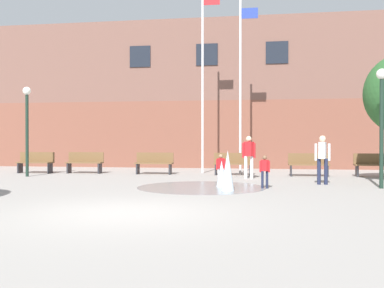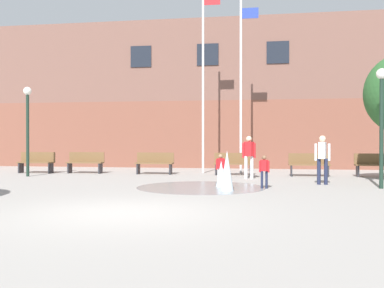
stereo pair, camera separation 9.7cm
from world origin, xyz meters
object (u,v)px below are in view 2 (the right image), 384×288
park_bench_center (233,163)px  park_bench_far_left (36,162)px  park_bench_under_right_flagpole (309,164)px  adult_near_bench (249,154)px  adult_watching (322,156)px  flagpole_left (204,74)px  child_in_fountain (221,167)px  park_bench_under_left_flagpole (155,163)px  lamp_post_left_lane (28,117)px  child_running (264,169)px  park_bench_near_trashcan (376,165)px  park_bench_left_of_flagpoles (86,162)px  flagpole_right (242,81)px  lamp_post_right_lane (382,109)px

park_bench_center → park_bench_far_left: bearing=-178.6°
park_bench_under_right_flagpole → adult_near_bench: size_ratio=1.01×
park_bench_far_left → adult_watching: bearing=-15.5°
flagpole_left → child_in_fountain: bearing=-76.1°
park_bench_far_left → adult_near_bench: adult_near_bench is taller
park_bench_under_left_flagpole → lamp_post_left_lane: bearing=-157.4°
park_bench_center → flagpole_left: size_ratio=0.20×
adult_watching → child_running: 2.40m
park_bench_far_left → child_in_fountain: 9.25m
park_bench_under_left_flagpole → flagpole_left: 4.43m
park_bench_center → lamp_post_left_lane: bearing=-166.2°
park_bench_near_trashcan → flagpole_left: size_ratio=0.20×
park_bench_under_left_flagpole → adult_watching: size_ratio=1.01×
lamp_post_left_lane → park_bench_left_of_flagpoles: bearing=51.4°
park_bench_far_left → lamp_post_left_lane: 2.63m
adult_watching → flagpole_left: size_ratio=0.19×
park_bench_under_left_flagpole → adult_near_bench: bearing=-21.8°
flagpole_right → park_bench_under_right_flagpole: bearing=-22.1°
adult_watching → lamp_post_right_lane: (1.58, -0.93, 1.43)m
park_bench_near_trashcan → flagpole_right: bearing=169.6°
park_bench_far_left → flagpole_left: bearing=9.2°
adult_watching → child_running: bearing=144.1°
park_bench_far_left → park_bench_under_right_flagpole: bearing=0.3°
park_bench_far_left → park_bench_near_trashcan: bearing=0.8°
park_bench_far_left → park_bench_under_left_flagpole: (5.26, 0.19, 0.00)m
lamp_post_right_lane → flagpole_right: bearing=129.6°
child_in_fountain → lamp_post_left_lane: size_ratio=0.28×
flagpole_left → lamp_post_right_lane: flagpole_left is taller
park_bench_far_left → child_running: size_ratio=1.62×
flagpole_left → lamp_post_right_lane: 8.32m
park_bench_far_left → park_bench_under_right_flagpole: (11.60, 0.06, 0.00)m
park_bench_under_right_flagpole → adult_near_bench: adult_near_bench is taller
park_bench_left_of_flagpoles → lamp_post_right_lane: 12.10m
child_running → flagpole_right: size_ratio=0.13×
park_bench_near_trashcan → park_bench_under_left_flagpole: bearing=-179.9°
park_bench_far_left → flagpole_left: flagpole_left is taller
park_bench_under_left_flagpole → child_in_fountain: (3.18, -3.96, 0.10)m
park_bench_near_trashcan → adult_watching: size_ratio=1.01×
park_bench_under_left_flagpole → park_bench_near_trashcan: bearing=0.1°
park_bench_far_left → child_running: (9.84, -4.72, 0.10)m
park_bench_under_left_flagpole → lamp_post_left_lane: lamp_post_left_lane is taller
lamp_post_left_lane → park_bench_near_trashcan: bearing=8.3°
adult_watching → adult_near_bench: bearing=68.7°
park_bench_near_trashcan → adult_near_bench: adult_near_bench is taller
adult_watching → flagpole_right: bearing=48.4°
adult_near_bench → lamp_post_right_lane: size_ratio=0.44×
park_bench_far_left → park_bench_near_trashcan: same height
park_bench_near_trashcan → flagpole_left: (-6.93, 0.97, 3.85)m
adult_watching → child_in_fountain: bearing=114.9°
park_bench_left_of_flagpoles → lamp_post_right_lane: lamp_post_right_lane is taller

